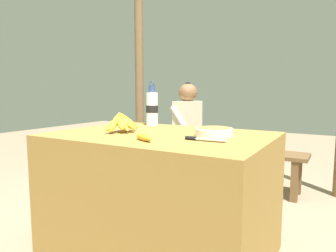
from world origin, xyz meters
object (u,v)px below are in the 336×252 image
Objects in this scene: serving_bowl at (214,131)px; seated_vendor at (184,125)px; loose_banana_front at (144,137)px; knife at (199,139)px; water_bottle at (152,108)px; banana_bunch_ripe at (122,122)px; banana_bunch_green at (267,147)px; support_post_near at (139,70)px; wooden_bench at (215,152)px.

serving_bowl is 1.59m from seated_vendor.
seated_vendor is (-0.64, 1.66, -0.13)m from loose_banana_front.
water_bottle is at bearing 138.27° from knife.
banana_bunch_ripe is 0.40m from water_bottle.
water_bottle is (-0.04, 0.39, 0.07)m from banana_bunch_ripe.
banana_bunch_ripe is 1.14× the size of banana_bunch_green.
seated_vendor is at bearing 111.04° from loose_banana_front.
support_post_near reaches higher than knife.
knife is 1.75m from seated_vendor.
knife is 1.58m from banana_bunch_green.
banana_bunch_ripe is 0.82× the size of water_bottle.
support_post_near is at bearing 126.34° from loose_banana_front.
knife is 0.12× the size of wooden_bench.
knife is 0.08× the size of support_post_near.
water_bottle is at bearing 103.26° from seated_vendor.
water_bottle is at bearing 156.33° from serving_bowl.
knife is at bearing -89.91° from banana_bunch_green.
banana_bunch_green is at bearing -0.07° from wooden_bench.
banana_bunch_ripe is 1.24× the size of knife.
banana_bunch_ripe is at bearing 100.87° from seated_vendor.
seated_vendor is (-0.87, 1.52, -0.12)m from knife.
banana_bunch_ripe is at bearing 146.36° from loose_banana_front.
wooden_bench is 1.67× the size of seated_vendor.
serving_bowl is 0.19m from knife.
seated_vendor is at bearing -174.49° from wooden_bench.
support_post_near is (-0.78, 0.27, 0.63)m from seated_vendor.
knife is 0.92× the size of banana_bunch_green.
serving_bowl is 0.64m from water_bottle.
support_post_near reaches higher than banana_bunch_ripe.
knife is (0.57, -0.44, -0.12)m from water_bottle.
banana_bunch_ripe reaches higher than wooden_bench.
knife reaches higher than banana_bunch_green.
serving_bowl is 0.65× the size of water_bottle.
wooden_bench is at bearing 99.64° from loose_banana_front.
seated_vendor is at bearing -177.82° from banana_bunch_green.
banana_bunch_ripe is at bearing 170.24° from knife.
banana_bunch_ripe is 0.35m from loose_banana_front.
water_bottle is 0.18× the size of wooden_bench.
knife is (0.24, 0.14, -0.01)m from loose_banana_front.
support_post_near reaches higher than wooden_bench.
serving_bowl is 0.12× the size of wooden_bench.
loose_banana_front is at bearing -97.85° from banana_bunch_green.
knife is 0.20× the size of seated_vendor.
water_bottle reaches higher than loose_banana_front.
support_post_near is at bearing 128.78° from knife.
banana_bunch_green is 0.09× the size of support_post_near.
loose_banana_front is (-0.24, -0.33, -0.01)m from serving_bowl.
support_post_near reaches higher than seated_vendor.
loose_banana_front is at bearing -152.97° from knife.
serving_bowl is 0.19× the size of seated_vendor.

